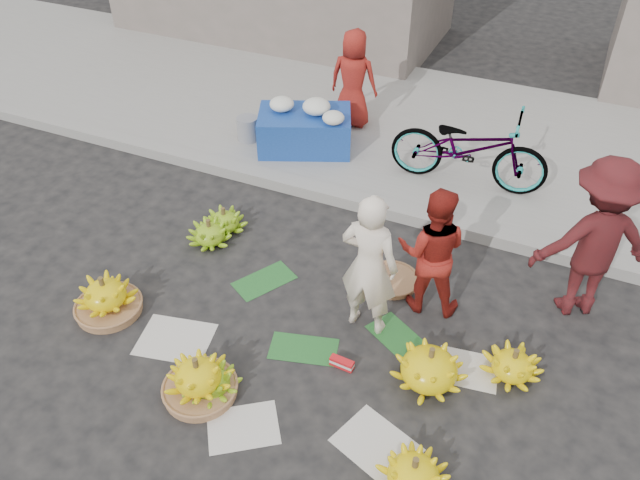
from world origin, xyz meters
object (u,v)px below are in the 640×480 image
at_px(flower_table, 305,128).
at_px(banana_bunch_4, 429,367).
at_px(vendor_cream, 369,265).
at_px(bicycle, 469,148).
at_px(banana_bunch_0, 106,297).

bearing_deg(flower_table, banana_bunch_4, -72.09).
distance_m(banana_bunch_4, vendor_cream, 1.06).
distance_m(vendor_cream, flower_table, 3.33).
bearing_deg(flower_table, vendor_cream, -77.24).
bearing_deg(vendor_cream, banana_bunch_4, 153.27).
relative_size(banana_bunch_4, flower_table, 0.56).
height_order(vendor_cream, bicycle, vendor_cream).
distance_m(banana_bunch_0, banana_bunch_4, 3.26).
bearing_deg(banana_bunch_0, banana_bunch_4, 8.09).
relative_size(vendor_cream, flower_table, 1.07).
xyz_separation_m(banana_bunch_0, banana_bunch_4, (3.23, 0.46, 0.00)).
bearing_deg(banana_bunch_0, vendor_cream, 20.13).
relative_size(vendor_cream, bicycle, 0.80).
height_order(banana_bunch_0, flower_table, flower_table).
relative_size(banana_bunch_4, vendor_cream, 0.52).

